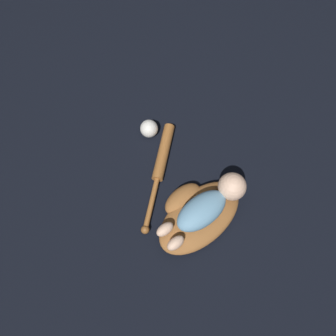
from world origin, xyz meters
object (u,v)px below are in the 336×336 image
object	(u,v)px
baby_figure	(211,204)
baseball	(149,129)
baseball_glove	(197,214)
baseball_bat	(161,162)

from	to	relation	value
baby_figure	baseball	world-z (taller)	baby_figure
baseball_glove	baby_figure	world-z (taller)	baby_figure
baby_figure	baseball_bat	bearing A→B (deg)	70.61
baseball_glove	baseball_bat	world-z (taller)	baseball_glove
baseball_glove	baseball_bat	bearing A→B (deg)	61.52
baseball_glove	baby_figure	bearing A→B (deg)	-43.19
baseball	baseball_bat	bearing A→B (deg)	-131.17
baseball_glove	baseball_bat	distance (m)	0.26
baseball_bat	baseball	world-z (taller)	baseball
baseball_glove	baseball	bearing A→B (deg)	56.69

